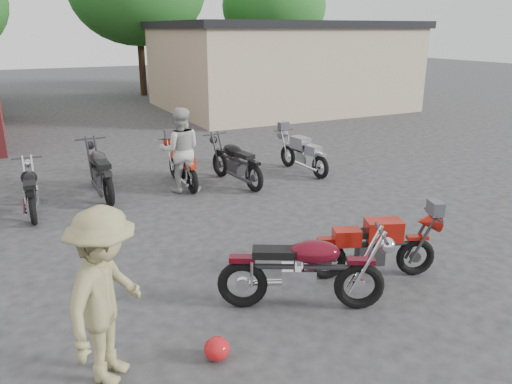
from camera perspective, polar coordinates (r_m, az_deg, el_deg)
name	(u,v)px	position (r m, az deg, el deg)	size (l,w,h in m)	color
ground	(266,295)	(6.99, 1.19, -11.71)	(90.00, 90.00, 0.00)	#2B2B2D
stucco_building	(279,68)	(23.36, 2.63, 13.94)	(10.00, 8.00, 3.50)	tan
tree_2	(138,10)	(28.21, -13.31, 19.62)	(7.04, 7.04, 8.80)	#185B21
tree_3	(274,23)	(31.12, 2.02, 18.78)	(6.08, 6.08, 7.60)	#185B21
vintage_motorcycle	(305,266)	(6.46, 5.58, -8.40)	(2.08, 0.69, 1.21)	#570A18
sportbike	(375,243)	(7.44, 13.44, -5.73)	(1.83, 0.60, 1.06)	#A1160D
helmet	(217,349)	(5.76, -4.51, -17.43)	(0.29, 0.29, 0.27)	red
person_light	(181,150)	(11.11, -8.62, 4.75)	(0.91, 0.71, 1.88)	#B2B0AD
person_tan	(106,297)	(5.29, -16.75, -11.40)	(1.22, 0.70, 1.89)	#948C5B
row_bike_2	(30,187)	(10.69, -24.39, 0.49)	(1.82, 0.60, 1.06)	black
row_bike_3	(100,168)	(11.29, -17.40, 2.61)	(2.10, 0.69, 1.22)	#252527
row_bike_4	(182,163)	(11.63, -8.45, 3.31)	(1.84, 0.61, 1.07)	red
row_bike_5	(235,159)	(11.63, -2.38, 3.75)	(2.01, 0.66, 1.17)	black
row_bike_6	(303,152)	(12.63, 5.36, 4.61)	(1.84, 0.61, 1.06)	gray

